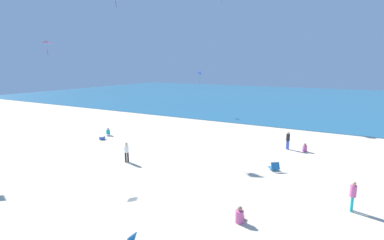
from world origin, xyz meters
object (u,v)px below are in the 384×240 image
object	(u,v)px
cooler_box	(102,138)
person_0	(127,151)
beach_chair_mid_beach	(274,167)
person_6	(240,216)
person_2	(353,194)
kite_blue	(200,72)
person_4	(108,133)
person_1	(305,148)
person_5	(288,139)
kite_pink	(47,42)

from	to	relation	value
cooler_box	person_0	distance (m)	7.31
beach_chair_mid_beach	person_6	distance (m)	7.02
person_2	kite_blue	bearing A→B (deg)	132.96
person_2	kite_blue	xyz separation A→B (m)	(-19.18, 21.03, 4.88)
cooler_box	person_0	size ratio (longest dim) A/B	0.37
cooler_box	person_4	distance (m)	1.57
cooler_box	person_1	size ratio (longest dim) A/B	0.77
person_1	person_4	xyz separation A→B (m)	(-17.43, -3.69, 0.03)
person_2	person_0	bearing A→B (deg)	-179.96
person_1	person_4	bearing A→B (deg)	83.51
person_4	person_6	bearing A→B (deg)	15.76
person_4	person_5	xyz separation A→B (m)	(16.12, 3.68, 0.56)
person_4	kite_blue	size ratio (longest dim) A/B	0.40
person_2	person_4	world-z (taller)	person_2
person_6	kite_pink	xyz separation A→B (m)	(-14.71, 1.77, 7.97)
beach_chair_mid_beach	kite_blue	distance (m)	23.53
person_2	kite_blue	distance (m)	28.88
kite_blue	person_6	bearing A→B (deg)	-58.59
person_1	person_2	world-z (taller)	person_2
beach_chair_mid_beach	person_1	size ratio (longest dim) A/B	1.26
beach_chair_mid_beach	person_5	distance (m)	5.43
person_2	person_5	bearing A→B (deg)	118.45
person_0	kite_pink	world-z (taller)	kite_pink
person_1	person_4	world-z (taller)	person_4
beach_chair_mid_beach	person_0	size ratio (longest dim) A/B	0.61
person_0	person_5	size ratio (longest dim) A/B	0.98
person_2	person_5	distance (m)	10.07
cooler_box	kite_blue	distance (m)	18.13
person_4	person_5	world-z (taller)	person_5
person_4	kite_pink	xyz separation A→B (m)	(1.91, -6.95, 7.98)
person_5	person_6	size ratio (longest dim) A/B	1.89
cooler_box	person_6	world-z (taller)	person_6
person_4	kite_blue	xyz separation A→B (m)	(1.64, 15.81, 5.44)
person_0	kite_blue	distance (m)	22.11
beach_chair_mid_beach	person_1	world-z (taller)	person_1
person_2	person_1	bearing A→B (deg)	111.44
person_1	kite_blue	distance (m)	20.64
person_0	person_2	world-z (taller)	person_2
person_0	person_4	size ratio (longest dim) A/B	1.89
person_5	person_6	distance (m)	12.43
person_1	person_6	distance (m)	12.45
person_5	person_6	world-z (taller)	person_5
person_2	kite_pink	distance (m)	20.39
beach_chair_mid_beach	person_2	bearing A→B (deg)	-167.07
person_0	kite_pink	size ratio (longest dim) A/B	1.39
person_6	person_5	bearing A→B (deg)	-6.38
beach_chair_mid_beach	person_2	xyz separation A→B (m)	(4.44, -3.51, 0.58)
person_0	kite_blue	world-z (taller)	kite_blue
person_4	kite_blue	bearing A→B (deg)	127.53
person_5	kite_pink	world-z (taller)	kite_pink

